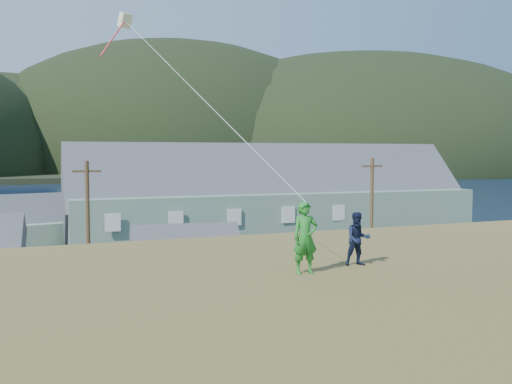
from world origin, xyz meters
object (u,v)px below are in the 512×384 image
lodge (274,206)px  kite_flyer_navy (358,239)px  shed_white (187,264)px  kite_flyer_green (305,238)px  shed_palegreen_far (53,227)px  wharf (49,235)px

lodge → kite_flyer_navy: (-13.50, -37.13, 2.71)m
shed_white → kite_flyer_green: 27.25m
lodge → kite_flyer_green: bearing=-111.1°
lodge → kite_flyer_green: (-15.30, -37.53, 2.90)m
kite_flyer_green → kite_flyer_navy: size_ratio=1.26×
kite_flyer_navy → shed_palegreen_far: bearing=110.1°
wharf → lodge: bearing=-47.6°
wharf → shed_palegreen_far: 12.24m
wharf → shed_palegreen_far: size_ratio=2.10×
shed_white → shed_palegreen_far: bearing=117.1°
shed_palegreen_far → kite_flyer_navy: bearing=-94.6°
shed_white → wharf: bearing=109.9°
shed_white → kite_flyer_navy: 26.63m
kite_flyer_green → kite_flyer_navy: 1.85m
lodge → kite_flyer_green: 40.63m
shed_white → kite_flyer_navy: bearing=-88.7°
kite_flyer_navy → shed_white: bearing=98.1°
kite_flyer_green → shed_palegreen_far: bearing=98.8°
wharf → kite_flyer_green: kite_flyer_green is taller
wharf → lodge: 30.13m
shed_white → kite_flyer_green: size_ratio=4.50×
wharf → shed_palegreen_far: (0.14, -11.99, 2.45)m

